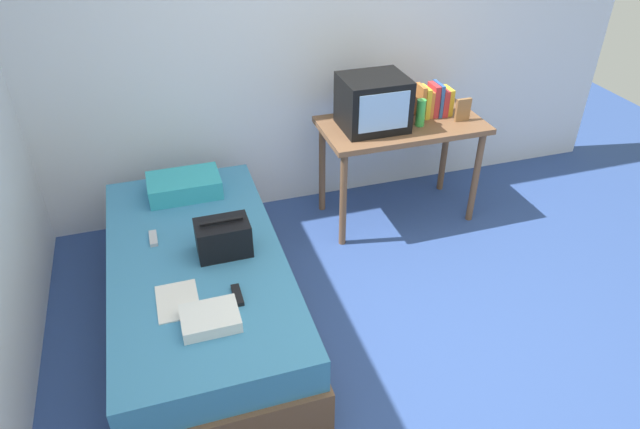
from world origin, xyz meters
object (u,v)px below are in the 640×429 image
Objects in this scene: tv at (373,103)px; water_bottle at (421,113)px; bed at (201,289)px; folded_towel at (210,318)px; pillow at (184,185)px; magazine at (178,301)px; handbag at (223,238)px; remote_silver at (153,238)px; remote_dark at (237,295)px; desk at (401,136)px; book_row at (434,101)px; picture_frame at (463,110)px.

water_bottle is (0.33, -0.08, -0.08)m from tv.
bed is 7.14× the size of folded_towel.
pillow reaches higher than magazine.
tv is at bearing 31.95° from handbag.
magazine reaches higher than bed.
folded_towel is at bearing -55.86° from magazine.
bed is at bearing -46.00° from remote_silver.
water_bottle is 0.68× the size of folded_towel.
water_bottle reaches higher than folded_towel.
pillow reaches higher than remote_dark.
remote_silver is at bearing -164.56° from desk.
handbag is at bearing -32.35° from remote_silver.
tv is 0.51m from book_row.
desk is 4.00× the size of magazine.
water_bottle is at bearing 20.99° from bed.
tv is 1.70m from remote_silver.
bed is at bearing -151.85° from tv.
handbag is 0.46m from magazine.
remote_silver is (-0.38, 0.24, -0.09)m from handbag.
tv reaches higher than book_row.
folded_towel is (-1.84, -1.34, -0.36)m from book_row.
water_bottle is 0.76× the size of book_row.
water_bottle is at bearing -1.68° from pillow.
water_bottle is at bearing 12.46° from remote_silver.
desk is at bearing 24.53° from bed.
bed is 6.67× the size of handbag.
handbag is 0.57m from folded_towel.
tv is at bearing -179.99° from desk.
book_row is 2.31m from folded_towel.
remote_dark is at bearing -144.64° from book_row.
tv is 2.67× the size of picture_frame.
book_row is 1.52× the size of picture_frame.
remote_dark is at bearing -90.15° from handbag.
pillow is (-1.66, 0.05, -0.32)m from water_bottle.
picture_frame is at bearing 17.38° from bed.
folded_towel is at bearing -136.75° from remote_dark.
desk reaches higher than folded_towel.
desk is 4.63× the size of book_row.
bed is at bearing -157.06° from book_row.
pillow is (0.02, 0.69, 0.31)m from bed.
folded_towel is (-2.00, -1.19, -0.34)m from picture_frame.
book_row reaches higher than folded_towel.
remote_silver reaches higher than bed.
magazine is 0.30m from remote_dark.
desk is 3.87× the size of handbag.
book_row reaches higher than pillow.
bed is 12.82× the size of remote_dark.
tv is at bearing 1.27° from pillow.
handbag reaches higher than remote_silver.
water_bottle is 1.88m from remote_dark.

